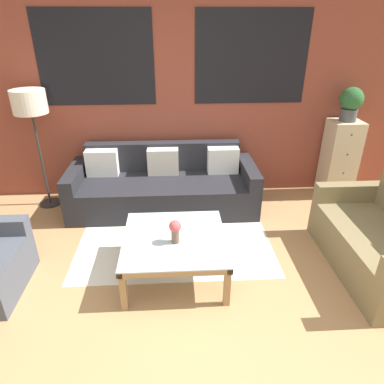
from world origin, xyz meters
TOP-DOWN VIEW (x-y plane):
  - ground_plane at (0.00, 0.00)m, footprint 16.00×16.00m
  - wall_back_brick at (0.00, 2.44)m, footprint 8.40×0.09m
  - rug at (-0.05, 1.19)m, footprint 2.11×1.51m
  - couch_dark at (-0.18, 1.95)m, footprint 2.35×0.88m
  - coffee_table at (-0.05, 0.58)m, footprint 0.95×0.95m
  - floor_lamp at (-1.72, 2.09)m, footprint 0.40×0.40m
  - drawer_cabinet at (2.21, 2.18)m, footprint 0.40×0.38m
  - potted_plant at (2.21, 2.18)m, footprint 0.29×0.29m
  - flower_vase at (-0.04, 0.51)m, footprint 0.11×0.11m

SIDE VIEW (x-z plane):
  - ground_plane at x=0.00m, z-range 0.00..0.00m
  - rug at x=-0.05m, z-range 0.00..0.00m
  - couch_dark at x=-0.18m, z-range -0.11..0.67m
  - coffee_table at x=-0.05m, z-range 0.15..0.56m
  - drawer_cabinet at x=2.21m, z-range 0.00..1.05m
  - flower_vase at x=-0.04m, z-range 0.44..0.66m
  - potted_plant at x=2.21m, z-range 1.07..1.50m
  - floor_lamp at x=-1.72m, z-range 0.55..2.05m
  - wall_back_brick at x=0.00m, z-range 0.01..2.81m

